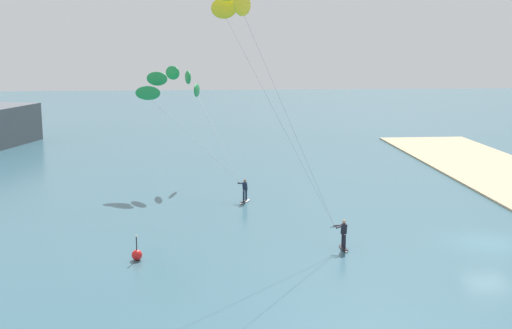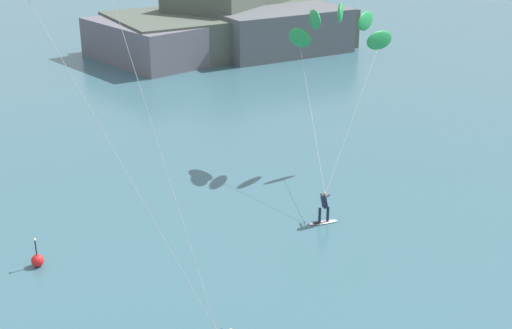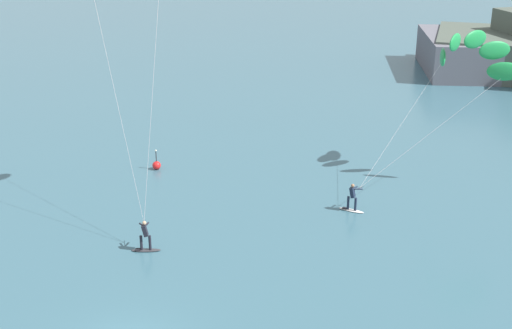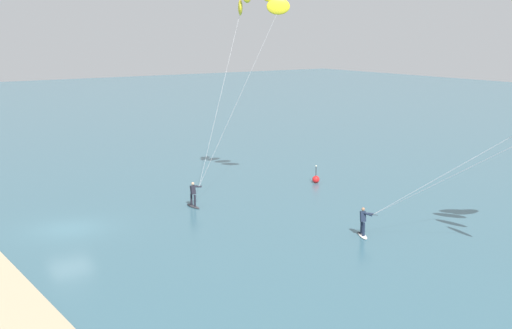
# 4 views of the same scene
# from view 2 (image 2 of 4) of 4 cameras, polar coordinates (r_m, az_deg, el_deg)

# --- Properties ---
(kitesurfer_nearshore) EXTENTS (10.76, 8.73, 9.41)m
(kitesurfer_nearshore) POSITION_cam_2_polar(r_m,az_deg,el_deg) (41.02, 6.83, 10.74)
(kitesurfer_nearshore) COLOR white
(kitesurfer_nearshore) RESTS_ON ground
(marker_buoy) EXTENTS (0.56, 0.56, 1.38)m
(marker_buoy) POSITION_cam_2_polar(r_m,az_deg,el_deg) (32.41, -17.47, -7.49)
(marker_buoy) COLOR red
(marker_buoy) RESTS_ON ground
(distant_headland) EXTENTS (26.41, 19.40, 6.13)m
(distant_headland) POSITION_cam_2_polar(r_m,az_deg,el_deg) (72.70, -2.37, 11.23)
(distant_headland) COLOR #4C564C
(distant_headland) RESTS_ON ground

